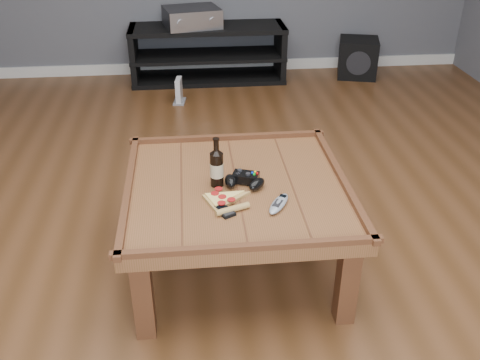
{
  "coord_description": "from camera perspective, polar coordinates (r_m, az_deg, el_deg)",
  "views": [
    {
      "loc": [
        -0.2,
        -2.08,
        1.67
      ],
      "look_at": [
        0.01,
        -0.08,
        0.52
      ],
      "focal_mm": 40.0,
      "sensor_mm": 36.0,
      "label": 1
    }
  ],
  "objects": [
    {
      "name": "av_receiver",
      "position": [
        4.95,
        -5.15,
        16.91
      ],
      "size": [
        0.54,
        0.48,
        0.16
      ],
      "rotation": [
        0.0,
        0.0,
        0.21
      ],
      "color": "black",
      "rests_on": "media_console"
    },
    {
      "name": "game_controller",
      "position": [
        2.41,
        0.48,
        -0.01
      ],
      "size": [
        0.19,
        0.17,
        0.06
      ],
      "rotation": [
        0.0,
        0.0,
        -0.34
      ],
      "color": "black",
      "rests_on": "coffee_table"
    },
    {
      "name": "game_console",
      "position": [
        4.56,
        -6.52,
        9.35
      ],
      "size": [
        0.11,
        0.18,
        0.21
      ],
      "rotation": [
        0.0,
        0.0,
        -0.13
      ],
      "color": "gray",
      "rests_on": "ground"
    },
    {
      "name": "smartphone",
      "position": [
        2.23,
        -1.71,
        -3.29
      ],
      "size": [
        0.1,
        0.12,
        0.01
      ],
      "rotation": [
        0.0,
        0.0,
        0.5
      ],
      "color": "black",
      "rests_on": "coffee_table"
    },
    {
      "name": "coffee_table",
      "position": [
        2.45,
        -0.35,
        -1.72
      ],
      "size": [
        1.03,
        1.03,
        0.48
      ],
      "color": "brown",
      "rests_on": "ground"
    },
    {
      "name": "subwoofer",
      "position": [
        5.28,
        12.45,
        12.62
      ],
      "size": [
        0.43,
        0.43,
        0.35
      ],
      "rotation": [
        0.0,
        0.0,
        -0.26
      ],
      "color": "black",
      "rests_on": "ground"
    },
    {
      "name": "ground",
      "position": [
        2.68,
        -0.32,
        -8.88
      ],
      "size": [
        6.0,
        6.0,
        0.0
      ],
      "primitive_type": "plane",
      "color": "#482A14",
      "rests_on": "ground"
    },
    {
      "name": "remote_control",
      "position": [
        2.27,
        4.16,
        -2.52
      ],
      "size": [
        0.13,
        0.18,
        0.03
      ],
      "rotation": [
        0.0,
        0.0,
        -0.52
      ],
      "color": "gray",
      "rests_on": "coffee_table"
    },
    {
      "name": "baseboard",
      "position": [
        5.33,
        -3.49,
        11.98
      ],
      "size": [
        5.0,
        0.02,
        0.1
      ],
      "primitive_type": "cube",
      "color": "silver",
      "rests_on": "ground"
    },
    {
      "name": "beer_bottle",
      "position": [
        2.38,
        -2.5,
        1.42
      ],
      "size": [
        0.06,
        0.06,
        0.23
      ],
      "color": "black",
      "rests_on": "coffee_table"
    },
    {
      "name": "media_console",
      "position": [
        5.04,
        -3.42,
        13.28
      ],
      "size": [
        1.4,
        0.45,
        0.5
      ],
      "color": "black",
      "rests_on": "ground"
    },
    {
      "name": "pizza_slice",
      "position": [
        2.29,
        -1.74,
        -2.18
      ],
      "size": [
        0.25,
        0.31,
        0.03
      ],
      "rotation": [
        0.0,
        0.0,
        0.37
      ],
      "color": "tan",
      "rests_on": "coffee_table"
    }
  ]
}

